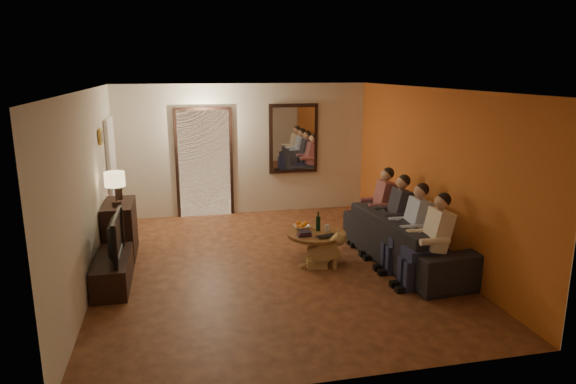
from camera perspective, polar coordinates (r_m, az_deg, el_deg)
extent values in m
cube|color=#472313|center=(7.78, -1.70, -8.16)|extent=(5.00, 6.00, 0.01)
cube|color=white|center=(7.23, -1.84, 11.35)|extent=(5.00, 6.00, 0.01)
cube|color=beige|center=(10.31, -4.88, 4.70)|extent=(5.00, 0.02, 2.60)
cube|color=beige|center=(4.59, 5.26, -6.58)|extent=(5.00, 0.02, 2.60)
cube|color=beige|center=(7.37, -21.24, 0.26)|extent=(0.02, 6.00, 2.60)
cube|color=beige|center=(8.22, 15.62, 1.99)|extent=(0.02, 6.00, 2.60)
cube|color=#CB5822|center=(8.22, 15.56, 1.99)|extent=(0.01, 6.00, 2.60)
cube|color=#FFE0A5|center=(10.26, -9.28, 3.11)|extent=(1.00, 0.06, 2.10)
cube|color=black|center=(10.25, -9.27, 3.10)|extent=(1.12, 0.04, 2.22)
cube|color=silver|center=(10.31, -7.86, 2.36)|extent=(0.45, 0.03, 1.70)
cube|color=black|center=(10.42, 0.61, 5.95)|extent=(1.00, 0.05, 1.40)
cube|color=white|center=(10.39, 0.65, 5.93)|extent=(0.86, 0.02, 1.26)
cube|color=white|center=(9.65, -18.91, 1.71)|extent=(0.06, 0.85, 2.04)
cube|color=#B28C33|center=(8.54, -20.10, 5.82)|extent=(0.03, 0.28, 0.24)
cube|color=brown|center=(8.54, -20.00, 5.83)|extent=(0.01, 0.22, 0.18)
cube|color=black|center=(8.49, -18.13, -3.92)|extent=(0.45, 0.96, 0.85)
cube|color=black|center=(7.41, -18.87, -8.35)|extent=(0.45, 1.22, 0.41)
imported|color=black|center=(7.25, -19.16, -4.71)|extent=(1.01, 0.13, 0.58)
imported|color=black|center=(7.98, 13.26, -5.09)|extent=(2.66, 1.26, 0.75)
cylinder|color=brown|center=(7.90, 3.18, -6.10)|extent=(0.99, 0.99, 0.45)
imported|color=white|center=(7.97, 1.53, -3.94)|extent=(0.26, 0.26, 0.06)
cylinder|color=silver|center=(7.90, 4.37, -4.00)|extent=(0.06, 0.06, 0.10)
imported|color=black|center=(7.59, 4.50, -5.04)|extent=(0.37, 0.29, 0.03)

